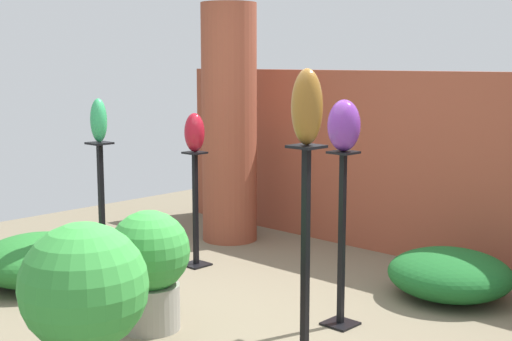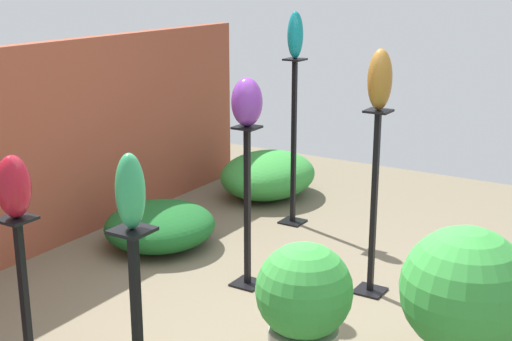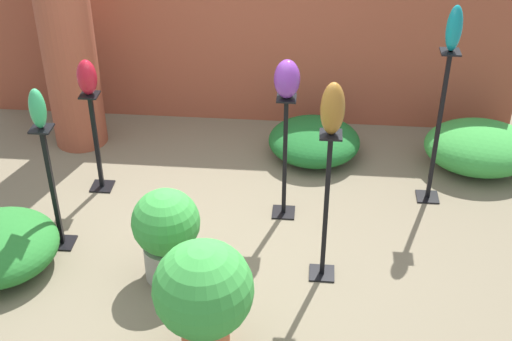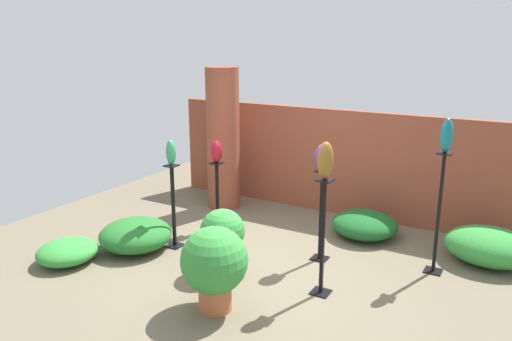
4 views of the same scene
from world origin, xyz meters
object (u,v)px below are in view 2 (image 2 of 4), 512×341
(pedestal_ruby, at_px, (26,315))
(potted_plant_front_right, at_px, (464,296))
(potted_plant_front_left, at_px, (304,305))
(art_vase_teal, at_px, (295,35))
(pedestal_bronze, at_px, (374,211))
(art_vase_violet, at_px, (247,102))
(art_vase_bronze, at_px, (380,79))
(pedestal_teal, at_px, (294,149))
(pedestal_violet, at_px, (247,215))
(art_vase_jade, at_px, (130,191))
(art_vase_ruby, at_px, (14,187))

(pedestal_ruby, bearing_deg, potted_plant_front_right, -56.33)
(potted_plant_front_left, bearing_deg, pedestal_ruby, 126.76)
(art_vase_teal, bearing_deg, pedestal_bronze, -129.84)
(art_vase_violet, distance_m, art_vase_bronze, 0.88)
(pedestal_teal, height_order, potted_plant_front_left, pedestal_teal)
(pedestal_teal, bearing_deg, art_vase_violet, -164.72)
(pedestal_bronze, distance_m, art_vase_violet, 1.13)
(pedestal_violet, height_order, art_vase_bronze, art_vase_bronze)
(pedestal_violet, height_order, art_vase_jade, art_vase_jade)
(art_vase_violet, height_order, art_vase_ruby, art_vase_violet)
(pedestal_bronze, xyz_separation_m, art_vase_bronze, (-0.00, 0.00, 0.89))
(pedestal_bronze, bearing_deg, art_vase_violet, 113.83)
(art_vase_jade, height_order, art_vase_ruby, art_vase_jade)
(pedestal_bronze, bearing_deg, potted_plant_front_left, -174.71)
(pedestal_ruby, relative_size, pedestal_teal, 0.67)
(art_vase_bronze, bearing_deg, art_vase_ruby, 153.05)
(pedestal_ruby, xyz_separation_m, pedestal_bronze, (2.07, -1.05, 0.15))
(art_vase_ruby, xyz_separation_m, potted_plant_front_right, (1.27, -1.90, -0.62))
(potted_plant_front_right, height_order, potted_plant_front_left, potted_plant_front_right)
(pedestal_teal, relative_size, potted_plant_front_left, 1.86)
(pedestal_violet, distance_m, art_vase_ruby, 1.84)
(pedestal_teal, bearing_deg, potted_plant_front_right, -131.37)
(art_vase_teal, bearing_deg, potted_plant_front_left, -149.77)
(pedestal_teal, relative_size, art_vase_violet, 4.43)
(pedestal_bronze, xyz_separation_m, potted_plant_front_left, (-1.20, -0.11, -0.16))
(potted_plant_front_left, bearing_deg, pedestal_teal, 30.23)
(pedestal_ruby, height_order, art_vase_ruby, art_vase_ruby)
(potted_plant_front_left, bearing_deg, pedestal_bronze, 5.29)
(art_vase_teal, relative_size, potted_plant_front_left, 0.50)
(pedestal_violet, height_order, pedestal_bronze, pedestal_bronze)
(potted_plant_front_right, bearing_deg, pedestal_teal, 48.63)
(potted_plant_front_right, bearing_deg, art_vase_ruby, 123.67)
(art_vase_violet, relative_size, art_vase_ruby, 1.02)
(pedestal_violet, height_order, potted_plant_front_right, pedestal_violet)
(art_vase_jade, bearing_deg, pedestal_ruby, 83.00)
(art_vase_ruby, bearing_deg, pedestal_violet, -8.69)
(pedestal_violet, xyz_separation_m, art_vase_teal, (1.31, 0.36, 1.12))
(pedestal_violet, bearing_deg, pedestal_ruby, 171.31)
(pedestal_violet, xyz_separation_m, pedestal_ruby, (-1.72, 0.26, -0.09))
(pedestal_teal, bearing_deg, art_vase_ruby, -178.23)
(art_vase_violet, relative_size, art_vase_teal, 0.85)
(art_vase_bronze, bearing_deg, art_vase_jade, 174.86)
(art_vase_ruby, bearing_deg, pedestal_ruby, 180.00)
(art_vase_ruby, bearing_deg, potted_plant_front_right, -56.33)
(art_vase_ruby, relative_size, potted_plant_front_left, 0.41)
(pedestal_violet, height_order, art_vase_teal, art_vase_teal)
(art_vase_ruby, bearing_deg, art_vase_bronze, -26.95)
(pedestal_teal, relative_size, art_vase_teal, 3.75)
(art_vase_bronze, relative_size, art_vase_teal, 1.02)
(art_vase_jade, height_order, art_vase_violet, art_vase_violet)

